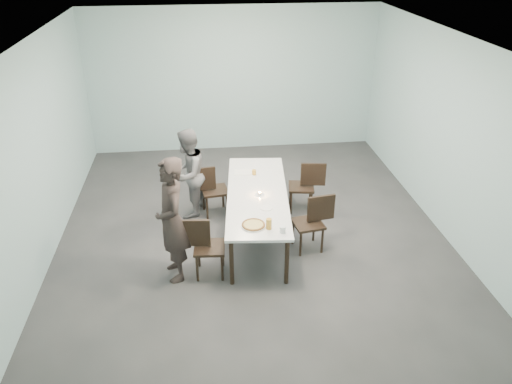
{
  "coord_description": "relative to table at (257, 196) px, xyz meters",
  "views": [
    {
      "loc": [
        -0.72,
        -6.76,
        4.29
      ],
      "look_at": [
        0.0,
        -0.57,
        1.0
      ],
      "focal_mm": 35.0,
      "sensor_mm": 36.0,
      "label": 1
    }
  ],
  "objects": [
    {
      "name": "amber_tumbler",
      "position": [
        0.03,
        0.65,
        0.1
      ],
      "size": [
        0.07,
        0.07,
        0.08
      ],
      "primitive_type": "cylinder",
      "color": "gold",
      "rests_on": "table"
    },
    {
      "name": "pizza",
      "position": [
        -0.16,
        -0.94,
        0.08
      ],
      "size": [
        0.34,
        0.34,
        0.04
      ],
      "color": "white",
      "rests_on": "table"
    },
    {
      "name": "diner_near",
      "position": [
        -1.24,
        -0.89,
        0.19
      ],
      "size": [
        0.56,
        0.72,
        1.77
      ],
      "primitive_type": "imported",
      "rotation": [
        0.0,
        0.0,
        -1.34
      ],
      "color": "black",
      "rests_on": "ground"
    },
    {
      "name": "menu",
      "position": [
        -0.14,
        0.75,
        0.06
      ],
      "size": [
        0.32,
        0.25,
        0.01
      ],
      "primitive_type": "cube",
      "rotation": [
        0.0,
        0.0,
        -0.1
      ],
      "color": "silver",
      "rests_on": "table"
    },
    {
      "name": "room_shell",
      "position": [
        -0.07,
        0.14,
        1.33
      ],
      "size": [
        6.02,
        7.02,
        3.01
      ],
      "color": "#9EC2C7",
      "rests_on": "ground"
    },
    {
      "name": "beer_glass",
      "position": [
        0.03,
        -1.03,
        0.13
      ],
      "size": [
        0.08,
        0.08,
        0.15
      ],
      "primitive_type": "cylinder",
      "color": "gold",
      "rests_on": "table"
    },
    {
      "name": "chair_near_right",
      "position": [
        0.79,
        -0.44,
        -0.19
      ],
      "size": [
        0.64,
        0.48,
        0.87
      ],
      "rotation": [
        0.0,
        0.0,
        3.3
      ],
      "color": "black",
      "rests_on": "ground"
    },
    {
      "name": "ground",
      "position": [
        -0.07,
        0.14,
        -0.69
      ],
      "size": [
        7.0,
        7.0,
        0.0
      ],
      "primitive_type": "plane",
      "color": "#333335",
      "rests_on": "ground"
    },
    {
      "name": "water_tumbler",
      "position": [
        0.2,
        -1.14,
        0.1
      ],
      "size": [
        0.08,
        0.08,
        0.09
      ],
      "primitive_type": "cylinder",
      "color": "silver",
      "rests_on": "table"
    },
    {
      "name": "chair_near_left",
      "position": [
        -0.85,
        -0.9,
        -0.19
      ],
      "size": [
        0.63,
        0.45,
        0.87
      ],
      "rotation": [
        0.0,
        0.0,
        -0.08
      ],
      "color": "black",
      "rests_on": "ground"
    },
    {
      "name": "chair_far_left",
      "position": [
        -0.7,
        0.76,
        -0.19
      ],
      "size": [
        0.64,
        0.48,
        0.87
      ],
      "rotation": [
        0.0,
        0.0,
        0.15
      ],
      "color": "black",
      "rests_on": "ground"
    },
    {
      "name": "table",
      "position": [
        0.0,
        0.0,
        0.0
      ],
      "size": [
        1.14,
        2.67,
        0.75
      ],
      "rotation": [
        0.0,
        0.0,
        -0.1
      ],
      "color": "white",
      "rests_on": "ground"
    },
    {
      "name": "chair_far_right",
      "position": [
        0.92,
        0.72,
        -0.19
      ],
      "size": [
        0.64,
        0.48,
        0.87
      ],
      "rotation": [
        0.0,
        0.0,
        2.99
      ],
      "color": "black",
      "rests_on": "ground"
    },
    {
      "name": "side_plate",
      "position": [
        0.07,
        -0.48,
        0.06
      ],
      "size": [
        0.18,
        0.18,
        0.01
      ],
      "primitive_type": "cylinder",
      "color": "white",
      "rests_on": "table"
    },
    {
      "name": "tealight",
      "position": [
        0.03,
        -0.06,
        0.08
      ],
      "size": [
        0.06,
        0.06,
        0.05
      ],
      "color": "silver",
      "rests_on": "table"
    },
    {
      "name": "diner_far",
      "position": [
        -1.04,
        0.81,
        0.06
      ],
      "size": [
        0.82,
        0.9,
        1.5
      ],
      "primitive_type": "imported",
      "rotation": [
        0.0,
        0.0,
        -1.99
      ],
      "color": "slate",
      "rests_on": "ground"
    }
  ]
}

